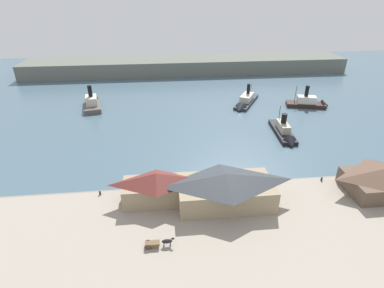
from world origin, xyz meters
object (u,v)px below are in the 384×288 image
ferry_approaching_east (285,133)px  horse_cart (158,243)px  ferry_moored_east (245,102)px  ferry_shed_central_terminal (225,188)px  ferry_mid_harbor (92,102)px  ferry_departing_north (310,103)px  ferry_shed_west_terminal (157,187)px  mooring_post_center_west (100,193)px  mooring_post_center_east (322,179)px

ferry_approaching_east → horse_cart: bearing=-133.2°
ferry_moored_east → ferry_shed_central_terminal: bearing=-108.8°
horse_cart → ferry_mid_harbor: ferry_mid_harbor is taller
ferry_mid_harbor → ferry_approaching_east: bearing=-27.4°
ferry_moored_east → ferry_approaching_east: ferry_moored_east is taller
ferry_moored_east → ferry_departing_north: bearing=-10.3°
ferry_mid_harbor → ferry_shed_central_terminal: bearing=-58.8°
ferry_shed_west_terminal → ferry_approaching_east: size_ratio=0.75×
ferry_shed_west_terminal → ferry_departing_north: size_ratio=0.87×
ferry_shed_central_terminal → ferry_departing_north: bearing=50.8°
horse_cart → ferry_departing_north: size_ratio=0.32×
ferry_mid_harbor → ferry_departing_north: 90.42m
horse_cart → ferry_shed_west_terminal: bearing=90.4°
ferry_shed_central_terminal → ferry_approaching_east: bearing=50.8°
ferry_mid_harbor → ferry_moored_east: size_ratio=0.80×
ferry_shed_central_terminal → ferry_mid_harbor: bearing=121.2°
horse_cart → ferry_moored_east: (36.67, 75.34, -0.87)m
horse_cart → mooring_post_center_west: bearing=127.9°
ferry_shed_central_terminal → ferry_moored_east: (21.70, 63.79, -3.78)m
mooring_post_center_west → ferry_mid_harbor: 64.51m
mooring_post_center_east → ferry_approaching_east: (1.14, 27.41, -0.35)m
horse_cart → ferry_mid_harbor: bearing=108.5°
ferry_shed_west_terminal → ferry_shed_central_terminal: size_ratio=0.72×
mooring_post_center_west → ferry_moored_east: bearing=49.1°
ferry_shed_west_terminal → ferry_mid_harbor: ferry_mid_harbor is taller
ferry_shed_west_terminal → ferry_shed_central_terminal: 15.24m
ferry_shed_west_terminal → ferry_moored_east: 71.70m
mooring_post_center_east → mooring_post_center_west: same height
horse_cart → mooring_post_center_west: 21.98m
ferry_shed_west_terminal → ferry_approaching_east: ferry_shed_west_terminal is taller
ferry_mid_harbor → ferry_shed_west_terminal: bearing=-68.1°
ferry_approaching_east → ferry_departing_north: 33.29m
mooring_post_center_east → ferry_shed_west_terminal: bearing=-175.2°
horse_cart → ferry_moored_east: bearing=64.0°
ferry_approaching_east → ferry_departing_north: ferry_departing_north is taller
mooring_post_center_east → ferry_approaching_east: bearing=87.6°
ferry_moored_east → ferry_departing_north: ferry_departing_north is taller
ferry_shed_west_terminal → ferry_mid_harbor: 71.81m
ferry_shed_central_terminal → horse_cart: size_ratio=3.79×
horse_cart → mooring_post_center_east: size_ratio=6.25×
mooring_post_center_east → ferry_shed_central_terminal: bearing=-167.5°
mooring_post_center_west → mooring_post_center_east: bearing=-0.0°
ferry_shed_central_terminal → horse_cart: ferry_shed_central_terminal is taller
ferry_departing_north → ferry_approaching_east: bearing=-129.2°
ferry_shed_west_terminal → horse_cart: bearing=-89.6°
ferry_mid_harbor → ferry_approaching_east: 77.58m
mooring_post_center_east → ferry_approaching_east: ferry_approaching_east is taller
ferry_mid_harbor → ferry_approaching_east: ferry_mid_harbor is taller
ferry_departing_north → ferry_moored_east: bearing=169.7°
mooring_post_center_west → ferry_shed_west_terminal: bearing=-14.5°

